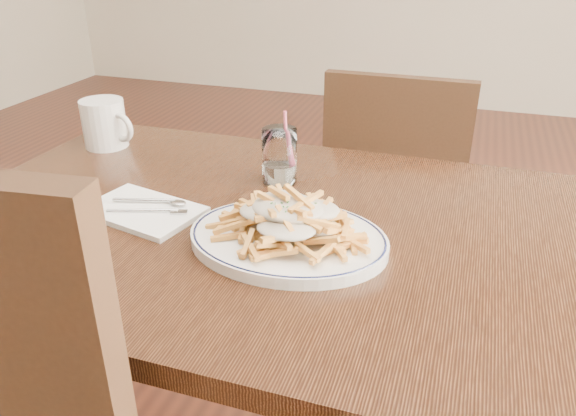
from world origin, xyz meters
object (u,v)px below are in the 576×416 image
(coffee_mug, at_px, (105,124))
(loaded_fries, at_px, (288,214))
(table, at_px, (260,254))
(fries_plate, at_px, (288,239))
(water_glass, at_px, (280,159))
(chair_far, at_px, (395,192))

(coffee_mug, bearing_deg, loaded_fries, -28.79)
(table, bearing_deg, coffee_mug, 154.10)
(table, xyz_separation_m, coffee_mug, (-0.48, 0.24, 0.14))
(fries_plate, relative_size, water_glass, 2.63)
(chair_far, height_order, coffee_mug, chair_far)
(coffee_mug, bearing_deg, chair_far, 38.16)
(loaded_fries, xyz_separation_m, coffee_mug, (-0.57, 0.31, -0.00))
(chair_far, distance_m, fries_plate, 0.86)
(fries_plate, height_order, water_glass, water_glass)
(fries_plate, bearing_deg, chair_far, 84.84)
(table, relative_size, coffee_mug, 8.31)
(table, xyz_separation_m, chair_far, (0.16, 0.74, -0.17))
(loaded_fries, relative_size, water_glass, 1.66)
(table, xyz_separation_m, water_glass, (-0.02, 0.17, 0.13))
(fries_plate, bearing_deg, table, 137.30)
(table, xyz_separation_m, fries_plate, (0.08, -0.08, 0.09))
(loaded_fries, relative_size, coffee_mug, 1.81)
(fries_plate, bearing_deg, loaded_fries, 0.00)
(water_glass, xyz_separation_m, coffee_mug, (-0.47, 0.07, 0.01))
(fries_plate, distance_m, coffee_mug, 0.65)
(loaded_fries, xyz_separation_m, water_glass, (-0.10, 0.24, -0.01))
(table, bearing_deg, loaded_fries, -42.70)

